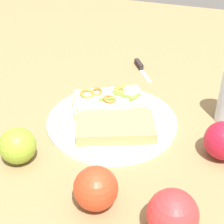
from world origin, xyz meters
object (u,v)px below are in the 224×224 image
at_px(plate, 112,121).
at_px(apple_1, 224,141).
at_px(apple_3, 18,146).
at_px(bread_slice_side, 115,127).
at_px(apple_2, 96,188).
at_px(knife, 140,67).
at_px(sandwich, 109,101).
at_px(apple_0, 173,214).

relative_size(plate, apple_1, 3.81).
bearing_deg(apple_3, bread_slice_side, 42.71).
height_order(apple_2, apple_3, apple_2).
distance_m(plate, knife, 0.30).
distance_m(apple_1, apple_3, 0.42).
bearing_deg(apple_1, bread_slice_side, -177.48).
xyz_separation_m(sandwich, apple_3, (-0.11, -0.23, 0.01)).
xyz_separation_m(sandwich, knife, (0.01, 0.26, -0.02)).
distance_m(apple_2, apple_3, 0.20).
xyz_separation_m(bread_slice_side, apple_3, (-0.16, -0.15, 0.01)).
bearing_deg(apple_0, sandwich, 126.35).
bearing_deg(plate, apple_0, -52.61).
bearing_deg(bread_slice_side, knife, 73.79).
relative_size(plate, bread_slice_side, 1.77).
distance_m(plate, apple_0, 0.32).
xyz_separation_m(apple_0, apple_2, (-0.14, 0.01, -0.00)).
distance_m(plate, sandwich, 0.05).
height_order(plate, apple_3, apple_3).
xyz_separation_m(plate, knife, (-0.02, 0.30, 0.00)).
height_order(apple_0, apple_3, apple_0).
xyz_separation_m(apple_2, apple_3, (-0.19, 0.05, -0.00)).
distance_m(bread_slice_side, apple_2, 0.20).
relative_size(sandwich, apple_0, 2.37).
bearing_deg(knife, apple_1, 4.77).
relative_size(sandwich, knife, 1.75).
relative_size(apple_2, apple_3, 1.05).
relative_size(bread_slice_side, knife, 1.53).
height_order(plate, apple_0, apple_0).
distance_m(sandwich, apple_3, 0.26).
distance_m(bread_slice_side, apple_3, 0.21).
bearing_deg(plate, bread_slice_side, -60.78).
bearing_deg(sandwich, bread_slice_side, -89.86).
bearing_deg(apple_3, sandwich, 64.70).
height_order(apple_3, knife, apple_3).
distance_m(apple_1, apple_2, 0.29).
relative_size(bread_slice_side, apple_1, 2.15).
height_order(bread_slice_side, apple_2, apple_2).
bearing_deg(apple_0, knife, 110.87).
height_order(bread_slice_side, knife, bread_slice_side).
bearing_deg(apple_0, bread_slice_side, 128.87).
xyz_separation_m(apple_1, apple_2, (-0.20, -0.21, -0.00)).
bearing_deg(apple_3, apple_0, -11.49).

